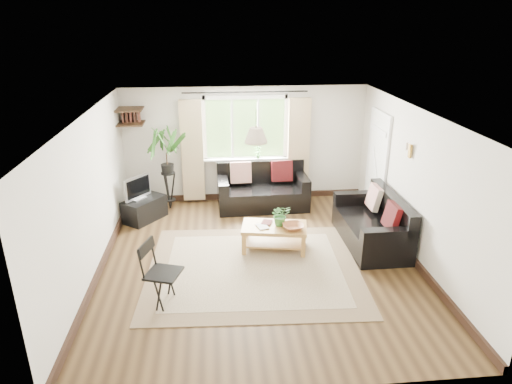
{
  "coord_description": "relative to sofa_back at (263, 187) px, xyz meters",
  "views": [
    {
      "loc": [
        -0.65,
        -6.44,
        3.73
      ],
      "look_at": [
        0.0,
        0.4,
        1.05
      ],
      "focal_mm": 32.0,
      "sensor_mm": 36.0,
      "label": 1
    }
  ],
  "objects": [
    {
      "name": "rug",
      "position": [
        -0.4,
        -2.46,
        -0.42
      ],
      "size": [
        3.42,
        2.97,
        0.02
      ],
      "primitive_type": "cube",
      "rotation": [
        0.0,
        0.0,
        -0.05
      ],
      "color": "beige",
      "rests_on": "floor"
    },
    {
      "name": "wall_sconce",
      "position": [
        2.12,
        -1.93,
        1.31
      ],
      "size": [
        0.12,
        0.12,
        0.28
      ],
      "primitive_type": null,
      "color": "beige",
      "rests_on": "wall_right"
    },
    {
      "name": "sofa_right",
      "position": [
        1.69,
        -1.78,
        -0.01
      ],
      "size": [
        1.78,
        0.9,
        0.83
      ],
      "primitive_type": null,
      "rotation": [
        0.0,
        0.0,
        -1.56
      ],
      "color": "black",
      "rests_on": "floor"
    },
    {
      "name": "book_b",
      "position": [
        -0.19,
        -1.7,
        0.02
      ],
      "size": [
        0.23,
        0.27,
        0.02
      ],
      "primitive_type": "imported",
      "rotation": [
        0.0,
        0.0,
        -0.35
      ],
      "color": "#512320",
      "rests_on": "coffee_table"
    },
    {
      "name": "palm_stand",
      "position": [
        -1.9,
        0.1,
        0.41
      ],
      "size": [
        0.68,
        0.68,
        1.68
      ],
      "primitive_type": null,
      "rotation": [
        0.0,
        0.0,
        -0.04
      ],
      "color": "black",
      "rests_on": "floor"
    },
    {
      "name": "tv_stand",
      "position": [
        -2.34,
        -0.41,
        -0.21
      ],
      "size": [
        0.86,
        0.92,
        0.44
      ],
      "primitive_type": "cube",
      "rotation": [
        0.0,
        0.0,
        0.91
      ],
      "color": "black",
      "rests_on": "floor"
    },
    {
      "name": "coffee_table",
      "position": [
        -0.0,
        -1.85,
        -0.21
      ],
      "size": [
        1.16,
        0.76,
        0.44
      ],
      "primitive_type": null,
      "rotation": [
        0.0,
        0.0,
        -0.18
      ],
      "color": "olive",
      "rests_on": "floor"
    },
    {
      "name": "wall_back",
      "position": [
        -0.31,
        0.52,
        0.77
      ],
      "size": [
        5.0,
        0.02,
        2.4
      ],
      "primitive_type": "cube",
      "color": "beige",
      "rests_on": "floor"
    },
    {
      "name": "pendant_lamp",
      "position": [
        -0.31,
        -1.83,
        1.62
      ],
      "size": [
        0.36,
        0.36,
        0.54
      ],
      "primitive_type": null,
      "color": "beige",
      "rests_on": "ceiling"
    },
    {
      "name": "sofa_back",
      "position": [
        0.0,
        0.0,
        0.0
      ],
      "size": [
        1.85,
        0.96,
        0.86
      ],
      "primitive_type": null,
      "rotation": [
        0.0,
        0.0,
        0.03
      ],
      "color": "black",
      "rests_on": "floor"
    },
    {
      "name": "floor",
      "position": [
        -0.31,
        -2.23,
        -0.43
      ],
      "size": [
        5.5,
        5.5,
        0.0
      ],
      "primitive_type": "plane",
      "color": "#301F10",
      "rests_on": "ground"
    },
    {
      "name": "bowl",
      "position": [
        0.29,
        -2.0,
        0.05
      ],
      "size": [
        0.39,
        0.39,
        0.09
      ],
      "primitive_type": "imported",
      "rotation": [
        0.0,
        0.0,
        0.13
      ],
      "color": "#A25E37",
      "rests_on": "coffee_table"
    },
    {
      "name": "sill_plant",
      "position": [
        -0.06,
        0.4,
        0.64
      ],
      "size": [
        0.14,
        0.1,
        0.27
      ],
      "primitive_type": "imported",
      "color": "#2D6023",
      "rests_on": "window"
    },
    {
      "name": "wall_front",
      "position": [
        -0.31,
        -4.98,
        0.77
      ],
      "size": [
        5.0,
        0.02,
        2.4
      ],
      "primitive_type": "cube",
      "color": "beige",
      "rests_on": "floor"
    },
    {
      "name": "wall_left",
      "position": [
        -2.81,
        -2.23,
        0.77
      ],
      "size": [
        0.02,
        5.5,
        2.4
      ],
      "primitive_type": "cube",
      "color": "beige",
      "rests_on": "floor"
    },
    {
      "name": "door",
      "position": [
        2.16,
        -0.53,
        0.57
      ],
      "size": [
        0.06,
        0.96,
        2.06
      ],
      "primitive_type": "cube",
      "color": "silver",
      "rests_on": "wall_right"
    },
    {
      "name": "table_plant",
      "position": [
        0.1,
        -1.82,
        0.19
      ],
      "size": [
        0.36,
        0.33,
        0.36
      ],
      "primitive_type": "imported",
      "rotation": [
        0.0,
        0.0,
        0.15
      ],
      "color": "#34712D",
      "rests_on": "coffee_table"
    },
    {
      "name": "book_a",
      "position": [
        -0.29,
        -1.9,
        0.02
      ],
      "size": [
        0.23,
        0.27,
        0.02
      ],
      "primitive_type": "imported",
      "rotation": [
        0.0,
        0.0,
        0.27
      ],
      "color": "white",
      "rests_on": "coffee_table"
    },
    {
      "name": "window",
      "position": [
        -0.31,
        0.48,
        1.12
      ],
      "size": [
        2.5,
        0.16,
        2.16
      ],
      "primitive_type": null,
      "color": "white",
      "rests_on": "wall_back"
    },
    {
      "name": "folding_chair",
      "position": [
        -1.7,
        -3.26,
        0.03
      ],
      "size": [
        0.6,
        0.6,
        0.92
      ],
      "primitive_type": null,
      "rotation": [
        0.0,
        0.0,
        1.25
      ],
      "color": "black",
      "rests_on": "floor"
    },
    {
      "name": "ceiling",
      "position": [
        -0.31,
        -2.23,
        1.97
      ],
      "size": [
        5.5,
        5.5,
        0.0
      ],
      "primitive_type": "plane",
      "rotation": [
        3.14,
        0.0,
        0.0
      ],
      "color": "white",
      "rests_on": "floor"
    },
    {
      "name": "wall_right",
      "position": [
        2.19,
        -2.23,
        0.77
      ],
      "size": [
        0.02,
        5.5,
        2.4
      ],
      "primitive_type": "cube",
      "color": "beige",
      "rests_on": "floor"
    },
    {
      "name": "corner_shelf",
      "position": [
        -2.56,
        0.27,
        1.46
      ],
      "size": [
        0.5,
        0.5,
        0.34
      ],
      "primitive_type": null,
      "color": "black",
      "rests_on": "wall_back"
    },
    {
      "name": "tv",
      "position": [
        -2.44,
        -0.41,
        0.25
      ],
      "size": [
        0.55,
        0.62,
        0.48
      ],
      "primitive_type": null,
      "rotation": [
        0.0,
        0.0,
        0.91
      ],
      "color": "#A5A5AA",
      "rests_on": "tv_stand"
    }
  ]
}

